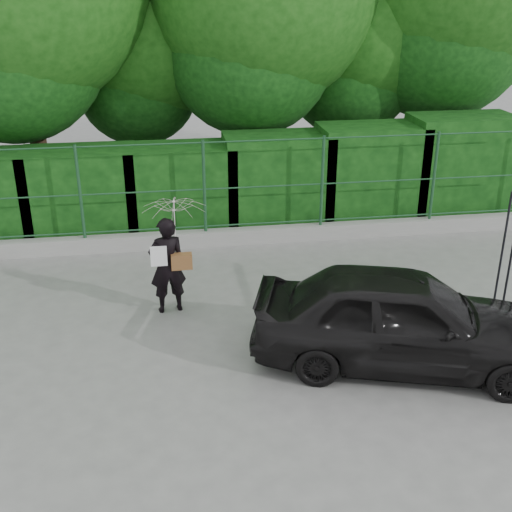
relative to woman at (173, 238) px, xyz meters
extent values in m
plane|color=gray|center=(0.28, -1.93, -1.21)|extent=(80.00, 80.00, 0.00)
cube|color=#9E9E99|center=(0.28, 2.57, -1.06)|extent=(14.00, 0.25, 0.30)
cylinder|color=#1C4728|center=(-1.62, 2.57, -0.01)|extent=(0.06, 0.06, 1.80)
cylinder|color=#1C4728|center=(0.68, 2.57, -0.01)|extent=(0.06, 0.06, 1.80)
cylinder|color=#1C4728|center=(2.98, 2.57, -0.01)|extent=(0.06, 0.06, 1.80)
cylinder|color=#1C4728|center=(5.28, 2.57, -0.01)|extent=(0.06, 0.06, 1.80)
cylinder|color=#1C4728|center=(0.28, 2.57, -0.81)|extent=(13.60, 0.03, 0.03)
cylinder|color=#1C4728|center=(0.28, 2.57, -0.06)|extent=(13.60, 0.03, 0.03)
cylinder|color=#1C4728|center=(0.28, 2.57, 0.84)|extent=(13.60, 0.03, 0.03)
cube|color=black|center=(-1.72, 3.57, -0.33)|extent=(2.20, 1.20, 1.77)
cube|color=black|center=(0.28, 3.57, -0.33)|extent=(2.20, 1.20, 1.77)
cube|color=black|center=(2.28, 3.57, -0.26)|extent=(2.20, 1.20, 1.92)
cube|color=black|center=(4.28, 3.57, -0.19)|extent=(2.20, 1.20, 2.05)
cube|color=black|center=(6.28, 3.57, -0.12)|extent=(2.20, 1.20, 2.19)
cylinder|color=black|center=(-2.72, 5.27, 1.04)|extent=(0.36, 0.36, 4.50)
cylinder|color=black|center=(-0.22, 6.57, 0.41)|extent=(0.36, 0.36, 3.25)
sphere|color=#14470F|center=(-0.22, 6.57, 2.36)|extent=(3.90, 3.90, 3.90)
cylinder|color=black|center=(2.28, 5.57, 0.91)|extent=(0.36, 0.36, 4.25)
cylinder|color=black|center=(4.78, 6.27, 0.54)|extent=(0.36, 0.36, 3.50)
sphere|color=#14470F|center=(4.78, 6.27, 2.64)|extent=(4.20, 4.20, 4.20)
cylinder|color=black|center=(6.78, 5.87, 1.16)|extent=(0.36, 0.36, 4.75)
cylinder|color=black|center=(4.88, -1.18, -0.16)|extent=(0.04, 0.04, 1.90)
cylinder|color=black|center=(4.88, -0.93, -0.16)|extent=(0.04, 0.04, 1.90)
imported|color=black|center=(-0.11, -0.03, -0.44)|extent=(0.62, 0.46, 1.55)
imported|color=silver|center=(0.04, 0.02, 0.17)|extent=(0.97, 0.98, 0.89)
cube|color=brown|center=(0.11, -0.11, -0.35)|extent=(0.32, 0.15, 0.24)
cube|color=white|center=(-0.23, -0.15, -0.23)|extent=(0.25, 0.02, 0.32)
imported|color=black|center=(2.93, -2.03, -0.54)|extent=(4.26, 2.69, 1.35)
camera|label=1|loc=(-0.14, -9.12, 3.60)|focal=45.00mm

